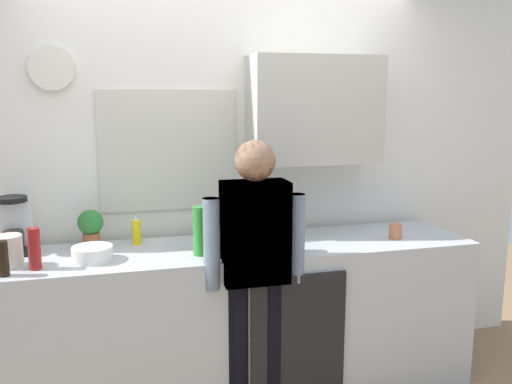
# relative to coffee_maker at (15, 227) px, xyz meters

# --- Properties ---
(kitchen_counter) EXTENTS (2.85, 0.64, 0.94)m
(kitchen_counter) POSITION_rel_coffee_maker_xyz_m (1.30, -0.21, -0.62)
(kitchen_counter) COLOR #B2B7BC
(kitchen_counter) RESTS_ON ground_plane
(dishwasher_panel) EXTENTS (0.56, 0.02, 0.84)m
(dishwasher_panel) POSITION_rel_coffee_maker_xyz_m (1.55, -0.54, -0.66)
(dishwasher_panel) COLOR black
(dishwasher_panel) RESTS_ON ground_plane
(back_wall_assembly) EXTENTS (4.45, 0.42, 2.60)m
(back_wall_assembly) POSITION_rel_coffee_maker_xyz_m (1.36, 0.19, 0.28)
(back_wall_assembly) COLOR white
(back_wall_assembly) RESTS_ON ground_plane
(coffee_maker) EXTENTS (0.20, 0.20, 0.33)m
(coffee_maker) POSITION_rel_coffee_maker_xyz_m (0.00, 0.00, 0.00)
(coffee_maker) COLOR black
(coffee_maker) RESTS_ON kitchen_counter
(bottle_amber_beer) EXTENTS (0.06, 0.06, 0.23)m
(bottle_amber_beer) POSITION_rel_coffee_maker_xyz_m (1.05, -0.19, -0.03)
(bottle_amber_beer) COLOR brown
(bottle_amber_beer) RESTS_ON kitchen_counter
(bottle_clear_soda) EXTENTS (0.09, 0.09, 0.28)m
(bottle_clear_soda) POSITION_rel_coffee_maker_xyz_m (1.03, -0.33, -0.01)
(bottle_clear_soda) COLOR #2D8C33
(bottle_clear_soda) RESTS_ON kitchen_counter
(bottle_red_vinegar) EXTENTS (0.06, 0.06, 0.22)m
(bottle_red_vinegar) POSITION_rel_coffee_maker_xyz_m (0.15, -0.36, -0.04)
(bottle_red_vinegar) COLOR maroon
(bottle_red_vinegar) RESTS_ON kitchen_counter
(bottle_dark_sauce) EXTENTS (0.06, 0.06, 0.18)m
(bottle_dark_sauce) POSITION_rel_coffee_maker_xyz_m (0.02, -0.44, -0.06)
(bottle_dark_sauce) COLOR black
(bottle_dark_sauce) RESTS_ON kitchen_counter
(bottle_olive_oil) EXTENTS (0.06, 0.06, 0.25)m
(bottle_olive_oil) POSITION_rel_coffee_maker_xyz_m (1.64, -0.12, -0.02)
(bottle_olive_oil) COLOR olive
(bottle_olive_oil) RESTS_ON kitchen_counter
(bottle_green_wine) EXTENTS (0.07, 0.07, 0.30)m
(bottle_green_wine) POSITION_rel_coffee_maker_xyz_m (1.41, -0.37, 0.00)
(bottle_green_wine) COLOR #195923
(bottle_green_wine) RESTS_ON kitchen_counter
(cup_terracotta_mug) EXTENTS (0.08, 0.08, 0.09)m
(cup_terracotta_mug) POSITION_rel_coffee_maker_xyz_m (2.27, -0.29, -0.10)
(cup_terracotta_mug) COLOR #B26647
(cup_terracotta_mug) RESTS_ON kitchen_counter
(mixing_bowl) EXTENTS (0.22, 0.22, 0.08)m
(mixing_bowl) POSITION_rel_coffee_maker_xyz_m (0.44, -0.29, -0.11)
(mixing_bowl) COLOR white
(mixing_bowl) RESTS_ON kitchen_counter
(potted_plant) EXTENTS (0.15, 0.15, 0.23)m
(potted_plant) POSITION_rel_coffee_maker_xyz_m (0.42, -0.02, -0.01)
(potted_plant) COLOR #9E5638
(potted_plant) RESTS_ON kitchen_counter
(dish_soap) EXTENTS (0.06, 0.06, 0.18)m
(dish_soap) POSITION_rel_coffee_maker_xyz_m (0.68, -0.01, -0.07)
(dish_soap) COLOR yellow
(dish_soap) RESTS_ON kitchen_counter
(storage_canister) EXTENTS (0.14, 0.14, 0.17)m
(storage_canister) POSITION_rel_coffee_maker_xyz_m (0.02, -0.28, -0.06)
(storage_canister) COLOR silver
(storage_canister) RESTS_ON kitchen_counter
(person_at_sink) EXTENTS (0.57, 0.22, 1.60)m
(person_at_sink) POSITION_rel_coffee_maker_xyz_m (1.30, -0.51, -0.14)
(person_at_sink) COLOR #3F4766
(person_at_sink) RESTS_ON ground_plane
(person_guest) EXTENTS (0.57, 0.22, 1.60)m
(person_guest) POSITION_rel_coffee_maker_xyz_m (1.30, -0.51, -0.14)
(person_guest) COLOR black
(person_guest) RESTS_ON ground_plane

